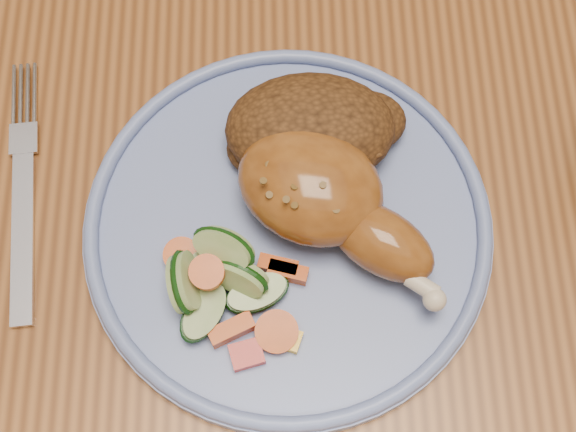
% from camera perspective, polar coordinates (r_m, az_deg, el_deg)
% --- Properties ---
extents(ground, '(4.00, 4.00, 0.00)m').
position_cam_1_polar(ground, '(1.28, 3.87, -10.89)').
color(ground, brown).
rests_on(ground, ground).
extents(dining_table, '(0.90, 1.40, 0.75)m').
position_cam_1_polar(dining_table, '(0.64, 7.57, 0.95)').
color(dining_table, brown).
rests_on(dining_table, ground).
extents(plate, '(0.27, 0.27, 0.01)m').
position_cam_1_polar(plate, '(0.53, 0.00, -0.85)').
color(plate, '#667AB7').
rests_on(plate, dining_table).
extents(plate_rim, '(0.27, 0.27, 0.01)m').
position_cam_1_polar(plate_rim, '(0.52, 0.00, -0.41)').
color(plate_rim, '#667AB7').
rests_on(plate_rim, plate).
extents(chicken_leg, '(0.15, 0.14, 0.05)m').
position_cam_1_polar(chicken_leg, '(0.51, 2.81, 1.22)').
color(chicken_leg, brown).
rests_on(chicken_leg, plate).
extents(rice_pilaf, '(0.12, 0.08, 0.05)m').
position_cam_1_polar(rice_pilaf, '(0.54, 1.84, 6.17)').
color(rice_pilaf, '#4F2E13').
rests_on(rice_pilaf, plate).
extents(vegetable_pile, '(0.10, 0.10, 0.05)m').
position_cam_1_polar(vegetable_pile, '(0.50, -4.58, -4.82)').
color(vegetable_pile, '#A50A05').
rests_on(vegetable_pile, plate).
extents(fork, '(0.03, 0.17, 0.00)m').
position_cam_1_polar(fork, '(0.58, -18.32, 1.33)').
color(fork, silver).
rests_on(fork, dining_table).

